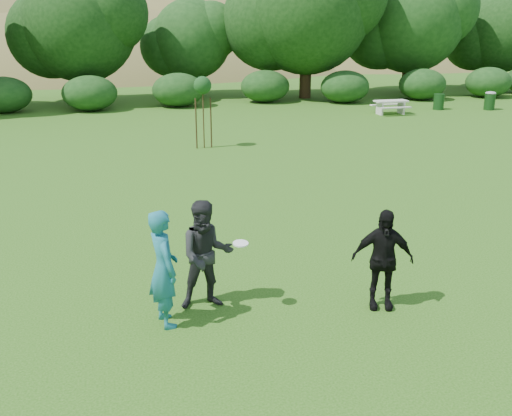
{
  "coord_description": "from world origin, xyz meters",
  "views": [
    {
      "loc": [
        -2.97,
        -8.2,
        4.93
      ],
      "look_at": [
        0.0,
        3.0,
        1.1
      ],
      "focal_mm": 40.0,
      "sensor_mm": 36.0,
      "label": 1
    }
  ],
  "objects": [
    {
      "name": "ground",
      "position": [
        0.0,
        0.0,
        0.0
      ],
      "size": [
        120.0,
        120.0,
        0.0
      ],
      "primitive_type": "plane",
      "color": "#19470C",
      "rests_on": "ground"
    },
    {
      "name": "player_teal",
      "position": [
        -2.24,
        0.55,
        1.02
      ],
      "size": [
        0.64,
        0.83,
        2.04
      ],
      "primitive_type": "imported",
      "rotation": [
        0.0,
        0.0,
        1.79
      ],
      "color": "#1B687B",
      "rests_on": "ground"
    },
    {
      "name": "player_grey",
      "position": [
        -1.44,
        0.98,
        1.0
      ],
      "size": [
        0.99,
        0.78,
        1.99
      ],
      "primitive_type": "imported",
      "rotation": [
        0.0,
        0.0,
        -0.02
      ],
      "color": "#242527",
      "rests_on": "ground"
    },
    {
      "name": "player_black",
      "position": [
        1.55,
        0.16,
        0.92
      ],
      "size": [
        1.17,
        0.76,
        1.85
      ],
      "primitive_type": "imported",
      "rotation": [
        0.0,
        0.0,
        -0.31
      ],
      "color": "black",
      "rests_on": "ground"
    },
    {
      "name": "trash_can_near",
      "position": [
        15.72,
        21.1,
        0.45
      ],
      "size": [
        0.6,
        0.6,
        0.9
      ],
      "primitive_type": "cylinder",
      "color": "#153B16",
      "rests_on": "ground"
    },
    {
      "name": "frisbee",
      "position": [
        -0.9,
        0.63,
        1.29
      ],
      "size": [
        0.27,
        0.27,
        0.05
      ],
      "color": "white",
      "rests_on": "ground"
    },
    {
      "name": "sapling",
      "position": [
        0.82,
        14.28,
        2.42
      ],
      "size": [
        0.7,
        0.7,
        2.85
      ],
      "color": "#3C2B17",
      "rests_on": "ground"
    },
    {
      "name": "picnic_table",
      "position": [
        12.21,
        20.23,
        0.52
      ],
      "size": [
        1.8,
        1.48,
        0.76
      ],
      "color": "beige",
      "rests_on": "ground"
    },
    {
      "name": "trash_can_lidded",
      "position": [
        18.5,
        20.27,
        0.54
      ],
      "size": [
        0.6,
        0.6,
        1.05
      ],
      "color": "#143914",
      "rests_on": "ground"
    },
    {
      "name": "hillside",
      "position": [
        -0.56,
        68.45,
        -11.97
      ],
      "size": [
        150.0,
        72.0,
        52.0
      ],
      "color": "olive",
      "rests_on": "ground"
    },
    {
      "name": "tree_row",
      "position": [
        3.23,
        28.68,
        4.87
      ],
      "size": [
        53.92,
        10.38,
        9.62
      ],
      "color": "#3A2616",
      "rests_on": "ground"
    }
  ]
}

